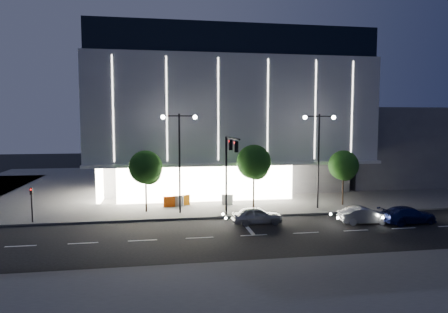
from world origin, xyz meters
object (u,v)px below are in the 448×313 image
object	(u,v)px
tree_left	(146,169)
car_third	(408,215)
tree_mid	(254,164)
tree_right	(344,167)
car_second	(364,215)
barrier_d	(227,200)
ped_signal_far	(32,201)
car_lead	(257,215)
barrier_b	(178,201)
street_lamp_east	(319,147)
street_lamp_west	(179,148)
barrier_a	(169,202)
traffic_mast	(229,161)
barrier_c	(184,200)

from	to	relation	value
tree_left	car_third	size ratio (longest dim) A/B	1.20
tree_mid	tree_right	bearing A→B (deg)	-0.00
car_second	car_third	size ratio (longest dim) A/B	0.87
tree_right	barrier_d	xyz separation A→B (m)	(-11.24, 1.77, -3.23)
tree_left	tree_mid	distance (m)	10.00
ped_signal_far	car_lead	world-z (taller)	ped_signal_far
tree_left	barrier_b	bearing A→B (deg)	33.25
ped_signal_far	car_lead	bearing A→B (deg)	-9.08
car_lead	barrier_d	xyz separation A→B (m)	(-1.21, 7.17, -0.05)
car_second	barrier_b	distance (m)	17.07
street_lamp_east	barrier_d	bearing A→B (deg)	161.22
street_lamp_west	tree_left	world-z (taller)	street_lamp_west
car_lead	barrier_a	world-z (taller)	car_lead
car_second	car_third	bearing A→B (deg)	-94.47
traffic_mast	street_lamp_west	size ratio (longest dim) A/B	0.79
tree_right	car_lead	xyz separation A→B (m)	(-10.03, -5.40, -3.18)
tree_right	barrier_c	bearing A→B (deg)	171.92
ped_signal_far	car_second	world-z (taller)	ped_signal_far
street_lamp_west	tree_mid	xyz separation A→B (m)	(7.03, 1.02, -1.62)
car_second	street_lamp_west	bearing A→B (deg)	71.76
street_lamp_west	ped_signal_far	world-z (taller)	street_lamp_west
street_lamp_east	barrier_c	xyz separation A→B (m)	(-12.42, 3.21, -5.31)
tree_left	car_third	xyz separation A→B (m)	(21.22, -7.15, -3.34)
tree_mid	car_third	bearing A→B (deg)	-32.52
tree_left	car_lead	size ratio (longest dim) A/B	1.39
ped_signal_far	car_second	bearing A→B (deg)	-8.88
car_third	barrier_b	bearing A→B (deg)	57.51
ped_signal_far	car_second	size ratio (longest dim) A/B	0.72
tree_mid	barrier_a	xyz separation A→B (m)	(-7.92, 1.68, -3.68)
tree_left	traffic_mast	bearing A→B (deg)	-27.84
car_lead	barrier_b	distance (m)	9.49
tree_left	tree_right	world-z (taller)	tree_left
street_lamp_west	ped_signal_far	distance (m)	12.76
street_lamp_west	car_second	bearing A→B (deg)	-21.12
car_second	barrier_c	size ratio (longest dim) A/B	3.78
street_lamp_east	car_second	bearing A→B (deg)	-73.47
street_lamp_west	car_third	world-z (taller)	street_lamp_west
barrier_a	barrier_b	xyz separation A→B (m)	(0.84, 0.23, 0.00)
tree_right	traffic_mast	bearing A→B (deg)	-162.98
traffic_mast	tree_mid	world-z (taller)	traffic_mast
tree_right	barrier_c	distance (m)	15.93
tree_right	barrier_d	distance (m)	11.83
barrier_b	car_second	bearing A→B (deg)	-16.14
car_third	barrier_a	distance (m)	21.08
ped_signal_far	car_third	xyz separation A→B (m)	(30.25, -4.63, -1.20)
car_third	barrier_c	size ratio (longest dim) A/B	4.32
tree_mid	barrier_c	size ratio (longest dim) A/B	5.59
traffic_mast	barrier_b	bearing A→B (deg)	125.92
tree_mid	tree_right	distance (m)	9.01
tree_left	barrier_a	xyz separation A→B (m)	(2.08, 1.68, -3.38)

